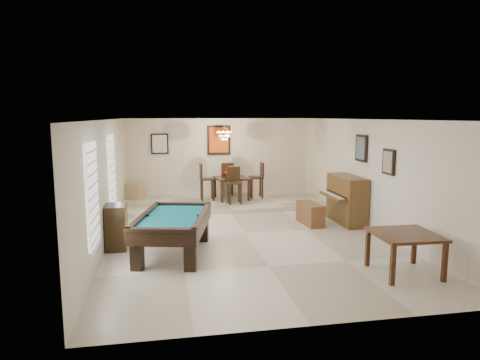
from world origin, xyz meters
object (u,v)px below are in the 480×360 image
object	(u,v)px
dining_chair_west	(207,182)
dining_chair_east	(256,180)
square_table	(404,253)
dining_table	(232,186)
dining_chair_south	(234,186)
upright_piano	(342,200)
corner_bench	(134,190)
pool_table	(174,235)
chandelier	(224,132)
piano_bench	(310,214)
flower_vase	(231,170)
apothecary_chest	(117,227)
dining_chair_north	(227,179)

from	to	relation	value
dining_chair_west	dining_chair_east	size ratio (longest dim) A/B	1.01
square_table	dining_chair_west	xyz separation A→B (m)	(-2.70, 6.46, 0.33)
dining_table	dining_chair_south	bearing A→B (deg)	-92.18
dining_chair_east	upright_piano	bearing A→B (deg)	28.37
square_table	corner_bench	xyz separation A→B (m)	(-4.91, 7.15, 0.01)
dining_chair_south	dining_chair_west	distance (m)	1.00
corner_bench	dining_table	bearing A→B (deg)	-12.28
dining_chair_south	pool_table	bearing A→B (deg)	-115.77
upright_piano	dining_chair_south	bearing A→B (deg)	135.98
dining_chair_west	chandelier	world-z (taller)	chandelier
piano_bench	dining_chair_south	xyz separation A→B (m)	(-1.53, 2.27, 0.39)
dining_chair_east	corner_bench	xyz separation A→B (m)	(-3.76, 0.61, -0.31)
square_table	flower_vase	world-z (taller)	flower_vase
apothecary_chest	flower_vase	xyz separation A→B (m)	(3.04, 4.17, 0.59)
dining_chair_west	dining_chair_east	distance (m)	1.55
square_table	corner_bench	distance (m)	8.67
dining_chair_west	corner_bench	distance (m)	2.34
piano_bench	dining_chair_north	distance (m)	4.07
chandelier	dining_chair_south	bearing A→B (deg)	-61.54
dining_chair_east	square_table	bearing A→B (deg)	11.45
chandelier	flower_vase	bearing A→B (deg)	48.10
flower_vase	chandelier	size ratio (longest dim) A/B	0.40
upright_piano	dining_table	xyz separation A→B (m)	(-2.32, 2.99, -0.07)
upright_piano	flower_vase	xyz separation A→B (m)	(-2.32, 2.99, 0.45)
dining_chair_south	dining_chair_east	xyz separation A→B (m)	(0.81, 0.76, 0.03)
square_table	dining_table	size ratio (longest dim) A/B	1.07
dining_chair_east	apothecary_chest	bearing A→B (deg)	-40.71
square_table	flower_vase	size ratio (longest dim) A/B	4.32
flower_vase	dining_chair_west	distance (m)	0.84
piano_bench	dining_chair_south	bearing A→B (deg)	123.95
piano_bench	dining_table	world-z (taller)	dining_table
pool_table	piano_bench	world-z (taller)	pool_table
dining_chair_south	chandelier	bearing A→B (deg)	117.90
flower_vase	dining_chair_north	bearing A→B (deg)	92.09
pool_table	dining_chair_west	xyz separation A→B (m)	(1.15, 4.68, 0.31)
dining_table	dining_chair_south	size ratio (longest dim) A/B	0.90
dining_chair_west	piano_bench	bearing A→B (deg)	-143.52
apothecary_chest	flower_vase	distance (m)	5.19
dining_table	corner_bench	world-z (taller)	dining_table
square_table	piano_bench	world-z (taller)	square_table
square_table	apothecary_chest	size ratio (longest dim) A/B	1.14
square_table	dining_chair_west	world-z (taller)	dining_chair_west
square_table	chandelier	world-z (taller)	chandelier
pool_table	upright_piano	size ratio (longest dim) A/B	1.58
piano_bench	dining_chair_east	distance (m)	3.14
dining_chair_east	corner_bench	distance (m)	3.82
pool_table	dining_chair_west	bearing A→B (deg)	88.84
dining_chair_east	chandelier	world-z (taller)	chandelier
pool_table	dining_chair_east	world-z (taller)	dining_chair_east
apothecary_chest	dining_table	xyz separation A→B (m)	(3.04, 4.17, 0.07)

